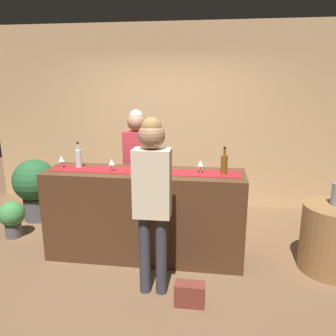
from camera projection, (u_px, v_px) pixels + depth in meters
name	position (u px, v px, depth m)	size (l,w,h in m)	color
ground_plane	(146.00, 255.00, 4.03)	(10.00, 10.00, 0.00)	brown
back_wall	(168.00, 117.00, 5.49)	(6.00, 0.12, 2.90)	tan
bar_counter	(145.00, 215.00, 3.90)	(2.25, 0.60, 1.04)	#472B19
counter_runner_cloth	(144.00, 171.00, 3.77)	(2.14, 0.28, 0.01)	maroon
wine_bottle_green	(136.00, 163.00, 3.70)	(0.07, 0.07, 0.30)	#194723
wine_bottle_amber	(224.00, 164.00, 3.64)	(0.07, 0.07, 0.30)	brown
wine_bottle_clear	(79.00, 158.00, 3.91)	(0.07, 0.07, 0.30)	#B2C6C1
wine_glass_near_customer	(201.00, 163.00, 3.69)	(0.07, 0.07, 0.14)	silver
wine_glass_mid_counter	(61.00, 159.00, 3.90)	(0.07, 0.07, 0.14)	silver
wine_glass_far_end	(112.00, 162.00, 3.75)	(0.07, 0.07, 0.14)	silver
bartender	(137.00, 160.00, 4.36)	(0.35, 0.23, 1.68)	#26262B
customer_sipping	(152.00, 189.00, 3.07)	(0.34, 0.24, 1.72)	#33333D
round_side_table	(333.00, 238.00, 3.64)	(0.68, 0.68, 0.74)	olive
potted_plant_tall	(35.00, 185.00, 4.96)	(0.63, 0.63, 0.92)	#4C4C51
potted_plant_small	(12.00, 217.00, 4.44)	(0.34, 0.34, 0.49)	#4C4C51
handbag	(190.00, 294.00, 3.11)	(0.28, 0.14, 0.22)	brown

